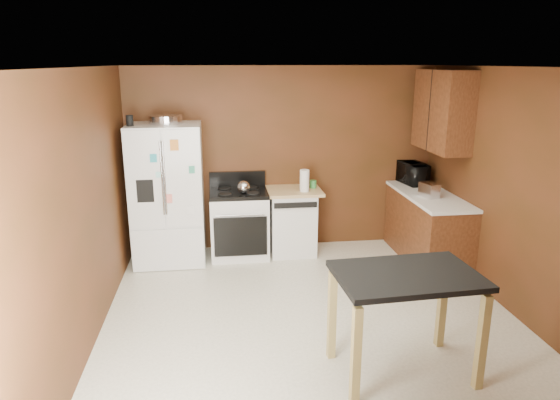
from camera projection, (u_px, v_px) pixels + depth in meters
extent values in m
plane|color=white|center=(313.00, 322.00, 5.06)|extent=(4.50, 4.50, 0.00)
plane|color=white|center=(318.00, 67.00, 4.39)|extent=(4.50, 4.50, 0.00)
plane|color=#5B2B18|center=(283.00, 159.00, 6.87)|extent=(4.20, 0.00, 4.20)
plane|color=#5B2B18|center=(400.00, 322.00, 2.57)|extent=(4.20, 0.00, 4.20)
plane|color=#5B2B18|center=(85.00, 212.00, 4.46)|extent=(0.00, 4.50, 4.50)
plane|color=#5B2B18|center=(521.00, 196.00, 4.98)|extent=(0.00, 4.50, 4.50)
cylinder|color=silver|center=(166.00, 119.00, 6.20)|extent=(0.42, 0.42, 0.10)
cylinder|color=black|center=(130.00, 121.00, 5.98)|extent=(0.09, 0.09, 0.13)
sphere|color=silver|center=(244.00, 187.00, 6.43)|extent=(0.17, 0.17, 0.17)
cylinder|color=white|center=(305.00, 181.00, 6.56)|extent=(0.16, 0.16, 0.29)
cylinder|color=green|center=(313.00, 184.00, 6.77)|extent=(0.11, 0.11, 0.10)
cube|color=silver|center=(429.00, 190.00, 6.26)|extent=(0.21, 0.28, 0.18)
imported|color=black|center=(413.00, 174.00, 6.95)|extent=(0.40, 0.53, 0.27)
cube|color=white|center=(168.00, 194.00, 6.42)|extent=(0.90, 0.75, 1.80)
cube|color=white|center=(144.00, 180.00, 5.94)|extent=(0.43, 0.02, 1.20)
cube|color=white|center=(183.00, 179.00, 6.00)|extent=(0.43, 0.02, 1.20)
cube|color=white|center=(168.00, 250.00, 6.21)|extent=(0.88, 0.02, 0.54)
cube|color=black|center=(145.00, 191.00, 5.97)|extent=(0.20, 0.01, 0.28)
cylinder|color=silver|center=(162.00, 179.00, 5.94)|extent=(0.02, 0.02, 0.90)
cylinder|color=silver|center=(165.00, 179.00, 5.94)|extent=(0.02, 0.02, 0.90)
cube|color=#2CA6BC|center=(153.00, 158.00, 5.86)|extent=(0.08, 0.00, 0.10)
cube|color=orange|center=(174.00, 145.00, 5.86)|extent=(0.10, 0.00, 0.13)
cube|color=teal|center=(192.00, 170.00, 5.96)|extent=(0.07, 0.00, 0.09)
cube|color=#FD7D70|center=(169.00, 199.00, 6.02)|extent=(0.08, 0.00, 0.11)
cube|color=white|center=(190.00, 210.00, 6.09)|extent=(0.09, 0.00, 0.10)
cube|color=#A1F2ED|center=(159.00, 175.00, 5.92)|extent=(0.07, 0.00, 0.07)
cube|color=white|center=(239.00, 225.00, 6.70)|extent=(0.76, 0.65, 0.85)
cube|color=black|center=(238.00, 193.00, 6.58)|extent=(0.76, 0.65, 0.05)
cube|color=black|center=(237.00, 179.00, 6.83)|extent=(0.76, 0.06, 0.20)
cube|color=black|center=(241.00, 237.00, 6.39)|extent=(0.68, 0.02, 0.52)
cylinder|color=silver|center=(240.00, 215.00, 6.31)|extent=(0.62, 0.02, 0.02)
cylinder|color=black|center=(224.00, 188.00, 6.71)|extent=(0.17, 0.17, 0.02)
cylinder|color=black|center=(251.00, 187.00, 6.75)|extent=(0.17, 0.17, 0.02)
cylinder|color=black|center=(225.00, 194.00, 6.40)|extent=(0.17, 0.17, 0.02)
cylinder|color=black|center=(253.00, 193.00, 6.44)|extent=(0.17, 0.17, 0.02)
cube|color=white|center=(292.00, 222.00, 6.82)|extent=(0.60, 0.60, 0.85)
cube|color=black|center=(296.00, 205.00, 6.43)|extent=(0.56, 0.02, 0.07)
cube|color=tan|center=(292.00, 191.00, 6.70)|extent=(0.78, 0.62, 0.04)
cube|color=brown|center=(427.00, 229.00, 6.55)|extent=(0.60, 1.55, 0.86)
cube|color=white|center=(430.00, 196.00, 6.43)|extent=(0.63, 1.58, 0.04)
cube|color=brown|center=(443.00, 111.00, 6.25)|extent=(0.35, 1.05, 1.00)
cube|color=black|center=(429.00, 111.00, 6.23)|extent=(0.01, 0.01, 1.00)
cube|color=black|center=(407.00, 276.00, 4.01)|extent=(1.18, 0.83, 0.05)
cube|color=#A68F50|center=(332.00, 315.00, 4.35)|extent=(0.07, 0.07, 0.82)
cube|color=#A68F50|center=(442.00, 305.00, 4.54)|extent=(0.07, 0.07, 0.82)
cube|color=#A68F50|center=(356.00, 356.00, 3.75)|extent=(0.07, 0.07, 0.82)
cube|color=#A68F50|center=(482.00, 343.00, 3.93)|extent=(0.07, 0.07, 0.82)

